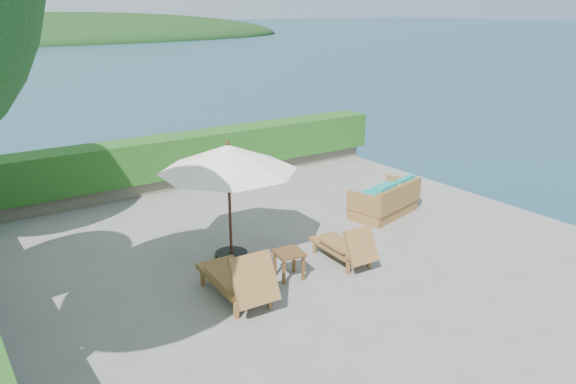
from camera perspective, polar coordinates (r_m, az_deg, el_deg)
ground at (r=10.52m, az=1.12°, el=-7.11°), size 12.00×12.00×0.00m
foundation at (r=11.28m, az=1.07°, el=-14.25°), size 12.00×12.00×3.00m
offshore_island at (r=151.04m, az=-23.36°, el=14.06°), size 126.00×57.60×12.60m
planter_wall_far at (r=15.07m, az=-11.31°, el=1.22°), size 12.00×0.60×0.36m
hedge_far at (r=14.89m, az=-11.47°, el=3.69°), size 12.40×0.90×1.00m
patio_umbrella at (r=10.12m, az=-6.10°, el=3.34°), size 3.36×3.36×2.28m
lounge_left at (r=9.08m, az=-5.02°, el=-8.67°), size 0.82×1.73×0.98m
lounge_right at (r=10.41m, az=5.89°, el=-5.48°), size 0.68×1.43×0.81m
side_table at (r=9.77m, az=0.10°, el=-6.54°), size 0.54×0.54×0.50m
wicker_loveseat at (r=12.90m, az=9.91°, el=-0.92°), size 1.89×1.29×0.85m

